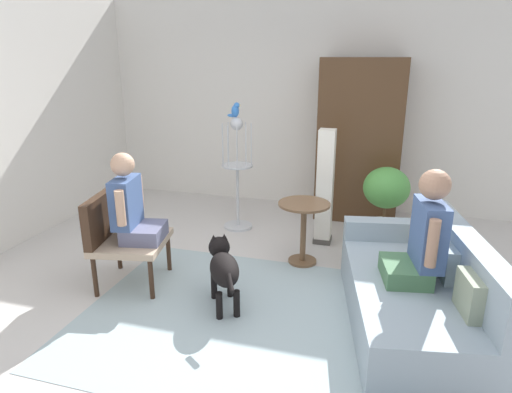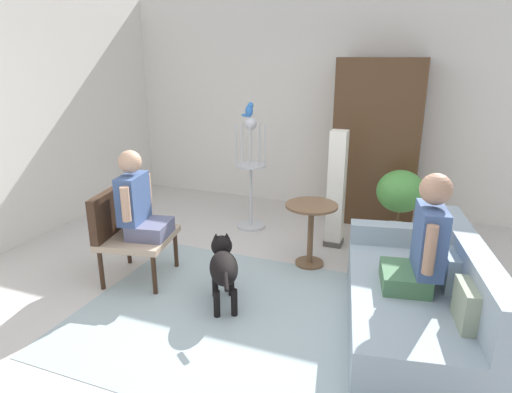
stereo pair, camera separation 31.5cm
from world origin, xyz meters
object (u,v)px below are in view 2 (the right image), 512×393
at_px(round_end_table, 311,224).
at_px(bird_cage_stand, 251,175).
at_px(column_lamp, 336,190).
at_px(person_on_armchair, 138,202).
at_px(armoire_cabinet, 377,143).
at_px(dog, 223,265).
at_px(couch, 420,300).
at_px(parrot, 249,110).
at_px(armchair, 126,228).
at_px(potted_plant, 400,199).
at_px(person_on_couch, 423,242).

bearing_deg(round_end_table, bird_cage_stand, 141.45).
bearing_deg(column_lamp, person_on_armchair, -136.90).
bearing_deg(armoire_cabinet, dog, -109.73).
height_order(couch, dog, couch).
xyz_separation_m(dog, bird_cage_stand, (-0.46, 1.77, 0.32)).
bearing_deg(dog, parrot, 104.99).
relative_size(armchair, round_end_table, 1.32).
height_order(bird_cage_stand, column_lamp, bird_cage_stand).
bearing_deg(round_end_table, person_on_armchair, -148.90).
xyz_separation_m(bird_cage_stand, potted_plant, (1.77, 0.04, -0.12)).
xyz_separation_m(dog, parrot, (-0.48, 1.77, 1.11)).
height_order(armchair, person_on_couch, person_on_couch).
bearing_deg(person_on_couch, dog, -175.67).
height_order(person_on_couch, parrot, parrot).
bearing_deg(column_lamp, couch, -56.31).
distance_m(couch, column_lamp, 1.78).
relative_size(dog, parrot, 4.17).
height_order(parrot, potted_plant, parrot).
bearing_deg(column_lamp, person_on_couch, -57.66).
height_order(dog, armoire_cabinet, armoire_cabinet).
relative_size(round_end_table, potted_plant, 0.74).
bearing_deg(potted_plant, round_end_table, -134.27).
bearing_deg(couch, armchair, -178.85).
bearing_deg(person_on_armchair, person_on_couch, -0.25).
height_order(armchair, column_lamp, column_lamp).
xyz_separation_m(dog, armoire_cabinet, (0.93, 2.61, 0.68)).
xyz_separation_m(person_on_armchair, column_lamp, (1.57, 1.47, -0.12)).
distance_m(person_on_armchair, round_end_table, 1.72).
distance_m(person_on_armchair, parrot, 1.84).
xyz_separation_m(couch, dog, (-1.60, -0.16, 0.08)).
bearing_deg(column_lamp, parrot, 171.13).
distance_m(armchair, column_lamp, 2.28).
relative_size(couch, bird_cage_stand, 1.40).
xyz_separation_m(person_on_armchair, parrot, (0.46, 1.64, 0.69)).
bearing_deg(armoire_cabinet, bird_cage_stand, -149.20).
bearing_deg(person_on_couch, round_end_table, 140.42).
height_order(armchair, potted_plant, potted_plant).
relative_size(dog, armoire_cabinet, 0.35).
bearing_deg(column_lamp, armchair, -138.86).
height_order(dog, potted_plant, potted_plant).
xyz_separation_m(couch, person_on_couch, (-0.03, -0.04, 0.50)).
bearing_deg(column_lamp, round_end_table, -102.07).
bearing_deg(parrot, couch, -37.91).
relative_size(armchair, column_lamp, 0.66).
height_order(person_on_armchair, armoire_cabinet, armoire_cabinet).
xyz_separation_m(person_on_couch, person_on_armchair, (-2.51, 0.01, 0.00)).
xyz_separation_m(bird_cage_stand, column_lamp, (1.10, -0.17, -0.03)).
bearing_deg(dog, person_on_armchair, 172.02).
height_order(person_on_couch, person_on_armchair, person_on_couch).
bearing_deg(potted_plant, dog, -125.76).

